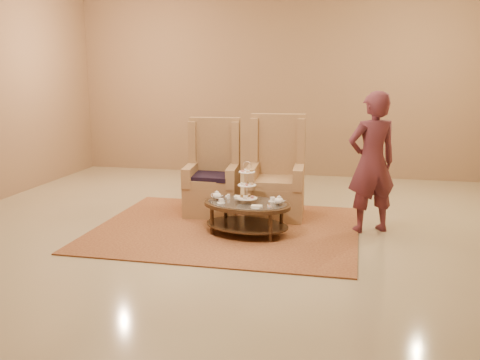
% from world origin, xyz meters
% --- Properties ---
extents(ground, '(8.00, 8.00, 0.00)m').
position_xyz_m(ground, '(0.00, 0.00, 0.00)').
color(ground, tan).
rests_on(ground, ground).
extents(ceiling, '(8.00, 8.00, 0.02)m').
position_xyz_m(ceiling, '(0.00, 0.00, 0.00)').
color(ceiling, silver).
rests_on(ceiling, ground).
extents(wall_back, '(8.00, 0.04, 3.50)m').
position_xyz_m(wall_back, '(0.00, 4.00, 1.75)').
color(wall_back, '#957251').
rests_on(wall_back, ground).
extents(rug, '(3.30, 2.76, 0.02)m').
position_xyz_m(rug, '(-0.16, 0.20, 0.01)').
color(rug, '#A06838').
rests_on(rug, ground).
extents(tea_table, '(1.23, 0.96, 0.92)m').
position_xyz_m(tea_table, '(0.14, 0.02, 0.34)').
color(tea_table, black).
rests_on(tea_table, ground).
extents(armchair_left, '(0.79, 0.82, 1.34)m').
position_xyz_m(armchair_left, '(-0.54, 0.96, 0.45)').
color(armchair_left, '#9F754A').
rests_on(armchair_left, ground).
extents(armchair_right, '(0.80, 0.83, 1.40)m').
position_xyz_m(armchair_right, '(0.36, 0.99, 0.47)').
color(armchair_right, '#9F754A').
rests_on(armchair_right, ground).
extents(person, '(0.76, 0.66, 1.76)m').
position_xyz_m(person, '(1.61, 0.51, 0.88)').
color(person, '#56242E').
rests_on(person, ground).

